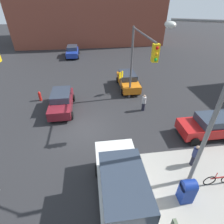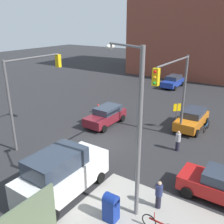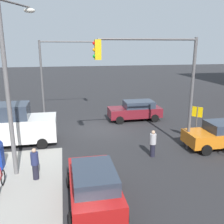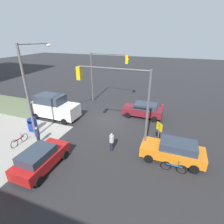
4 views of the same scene
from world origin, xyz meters
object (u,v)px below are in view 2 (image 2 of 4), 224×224
object	(u,v)px
coupe_blue	(173,81)
coupe_maroon	(106,115)
mailbox_blue	(111,206)
van_white_delivery	(62,174)
pedestrian_crossing	(178,141)
coupe_orange	(192,119)
fire_hydrant	(98,109)
traffic_signal_se_corner	(31,83)
coupe_red	(221,185)
bicycle_at_crosswalk	(206,127)
traffic_signal_nw_corner	(175,86)
pedestrian_waiting	(159,194)
street_lamp_corner	(135,122)

from	to	relation	value
coupe_blue	coupe_maroon	size ratio (longest dim) A/B	1.03
mailbox_blue	van_white_delivery	distance (m)	3.24
coupe_maroon	pedestrian_crossing	world-z (taller)	coupe_maroon
coupe_orange	fire_hydrant	bearing A→B (deg)	-79.55
traffic_signal_se_corner	pedestrian_crossing	world-z (taller)	traffic_signal_se_corner
coupe_red	bicycle_at_crosswalk	distance (m)	9.07
traffic_signal_nw_corner	pedestrian_waiting	world-z (taller)	traffic_signal_nw_corner
traffic_signal_se_corner	mailbox_blue	distance (m)	10.88
mailbox_blue	pedestrian_crossing	bearing A→B (deg)	178.60
street_lamp_corner	traffic_signal_se_corner	bearing A→B (deg)	-104.01
coupe_red	coupe_orange	bearing A→B (deg)	-153.83
coupe_orange	van_white_delivery	distance (m)	13.10
street_lamp_corner	mailbox_blue	world-z (taller)	street_lamp_corner
van_white_delivery	pedestrian_crossing	xyz separation A→B (m)	(-8.10, 3.40, -0.49)
coupe_blue	coupe_maroon	bearing A→B (deg)	-0.20
coupe_blue	coupe_orange	size ratio (longest dim) A/B	1.00
street_lamp_corner	bicycle_at_crosswalk	bearing A→B (deg)	177.41
pedestrian_waiting	coupe_blue	bearing A→B (deg)	-28.91
traffic_signal_se_corner	coupe_blue	distance (m)	22.28
street_lamp_corner	van_white_delivery	xyz separation A→B (m)	(1.06, -3.66, -3.42)
traffic_signal_se_corner	traffic_signal_nw_corner	bearing A→B (deg)	118.29
coupe_maroon	coupe_orange	world-z (taller)	same
pedestrian_crossing	pedestrian_waiting	bearing A→B (deg)	-0.98
coupe_blue	bicycle_at_crosswalk	world-z (taller)	coupe_blue
traffic_signal_nw_corner	coupe_blue	xyz separation A→B (m)	(-16.96, -6.35, -3.80)
street_lamp_corner	pedestrian_crossing	bearing A→B (deg)	-177.86
coupe_orange	pedestrian_crossing	world-z (taller)	coupe_orange
traffic_signal_se_corner	coupe_blue	size ratio (longest dim) A/B	1.45
traffic_signal_nw_corner	street_lamp_corner	world-z (taller)	street_lamp_corner
bicycle_at_crosswalk	street_lamp_corner	bearing A→B (deg)	-2.59
mailbox_blue	coupe_orange	distance (m)	12.85
fire_hydrant	bicycle_at_crosswalk	bearing A→B (deg)	100.03
traffic_signal_nw_corner	coupe_blue	world-z (taller)	traffic_signal_nw_corner
coupe_red	pedestrian_crossing	distance (m)	5.29
traffic_signal_nw_corner	mailbox_blue	distance (m)	9.34
coupe_blue	coupe_red	xyz separation A→B (m)	(21.02, 10.75, -0.00)
fire_hydrant	coupe_maroon	distance (m)	3.01
traffic_signal_se_corner	fire_hydrant	size ratio (longest dim) A/B	6.91
traffic_signal_se_corner	coupe_orange	distance (m)	13.60
traffic_signal_se_corner	fire_hydrant	xyz separation A→B (m)	(-7.56, 0.30, -4.12)
mailbox_blue	coupe_maroon	distance (m)	11.58
street_lamp_corner	coupe_red	bearing A→B (deg)	133.52
street_lamp_corner	coupe_blue	bearing A→B (deg)	-163.25
fire_hydrant	pedestrian_waiting	world-z (taller)	pedestrian_waiting
mailbox_blue	coupe_maroon	bearing A→B (deg)	-143.39
coupe_maroon	coupe_orange	distance (m)	7.56
coupe_blue	pedestrian_crossing	size ratio (longest dim) A/B	2.90
coupe_red	pedestrian_waiting	size ratio (longest dim) A/B	2.62
van_white_delivery	pedestrian_waiting	size ratio (longest dim) A/B	3.50
coupe_blue	street_lamp_corner	bearing A→B (deg)	16.75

